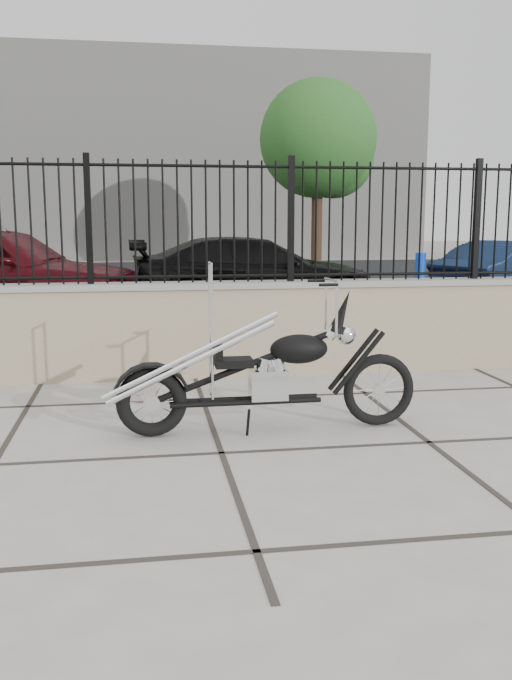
{
  "coord_description": "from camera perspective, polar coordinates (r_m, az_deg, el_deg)",
  "views": [
    {
      "loc": [
        -0.52,
        -4.71,
        1.59
      ],
      "look_at": [
        0.36,
        0.77,
        0.65
      ],
      "focal_mm": 38.0,
      "sensor_mm": 36.0,
      "label": 1
    }
  ],
  "objects": [
    {
      "name": "car_black",
      "position": [
        12.79,
        -0.1,
        5.32
      ],
      "size": [
        4.42,
        1.85,
        1.28
      ],
      "primitive_type": "imported",
      "rotation": [
        0.0,
        0.0,
        1.59
      ],
      "color": "black",
      "rests_on": "parking_lot"
    },
    {
      "name": "tree_right",
      "position": [
        21.94,
        4.94,
        16.01
      ],
      "size": [
        3.43,
        3.43,
        5.79
      ],
      "rotation": [
        0.0,
        0.0,
        -0.25
      ],
      "color": "#382619",
      "rests_on": "ground_plane"
    },
    {
      "name": "bollard_b",
      "position": [
        9.84,
        12.81,
        3.42
      ],
      "size": [
        0.16,
        0.16,
        1.15
      ],
      "primitive_type": "cylinder",
      "rotation": [
        0.0,
        0.0,
        0.18
      ],
      "color": "#0D34C6",
      "rests_on": "ground_plane"
    },
    {
      "name": "parking_lot",
      "position": [
        17.29,
        -7.42,
        4.23
      ],
      "size": [
        30.0,
        30.0,
        0.0
      ],
      "primitive_type": "plane",
      "color": "black",
      "rests_on": "ground"
    },
    {
      "name": "background_building",
      "position": [
        31.31,
        -8.43,
        13.9
      ],
      "size": [
        22.0,
        6.0,
        8.0
      ],
      "primitive_type": "cube",
      "color": "beige",
      "rests_on": "ground_plane"
    },
    {
      "name": "ground_plane",
      "position": [
        5.0,
        -2.74,
        -8.97
      ],
      "size": [
        90.0,
        90.0,
        0.0
      ],
      "primitive_type": "plane",
      "color": "#99968E",
      "rests_on": "ground"
    },
    {
      "name": "retaining_wall",
      "position": [
        7.31,
        -4.97,
        0.82
      ],
      "size": [
        14.0,
        0.36,
        0.96
      ],
      "primitive_type": "cube",
      "color": "gray",
      "rests_on": "ground_plane"
    },
    {
      "name": "iron_fence",
      "position": [
        7.23,
        -5.1,
        9.32
      ],
      "size": [
        14.0,
        0.08,
        1.2
      ],
      "primitive_type": "cube",
      "color": "black",
      "rests_on": "retaining_wall"
    },
    {
      "name": "chopper_motorcycle",
      "position": [
        5.34,
        0.51,
        -0.53
      ],
      "size": [
        2.17,
        0.39,
        1.3
      ],
      "primitive_type": null,
      "rotation": [
        0.0,
        0.0,
        0.0
      ],
      "color": "black",
      "rests_on": "ground_plane"
    }
  ]
}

